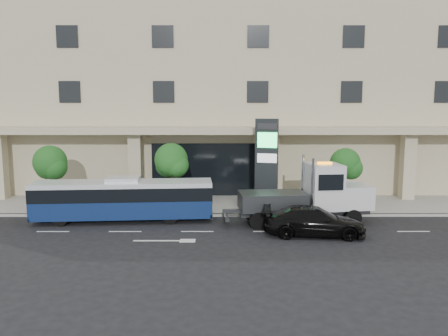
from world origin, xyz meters
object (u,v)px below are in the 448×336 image
object	(u,v)px
city_bus	(124,199)
signage_pylon	(267,163)
black_sedan	(314,221)
tow_truck	(311,196)

from	to	relation	value
city_bus	signage_pylon	size ratio (longest dim) A/B	1.81
city_bus	black_sedan	world-z (taller)	city_bus
city_bus	tow_truck	distance (m)	11.20
city_bus	black_sedan	size ratio (longest dim) A/B	2.01
tow_truck	signage_pylon	world-z (taller)	signage_pylon
tow_truck	black_sedan	size ratio (longest dim) A/B	1.65
city_bus	signage_pylon	distance (m)	9.56
city_bus	tow_truck	world-z (taller)	tow_truck
city_bus	signage_pylon	bearing A→B (deg)	14.38
city_bus	tow_truck	xyz separation A→B (m)	(11.19, -0.53, 0.28)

